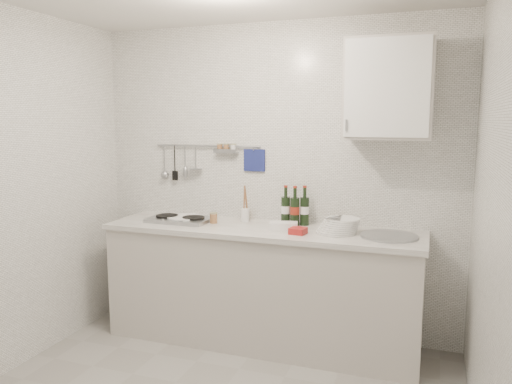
# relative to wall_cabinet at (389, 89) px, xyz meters

# --- Properties ---
(back_wall) EXTENTS (3.00, 0.02, 2.50)m
(back_wall) POSITION_rel_wall_cabinet_xyz_m (-0.90, 0.18, -0.70)
(back_wall) COLOR silver
(back_wall) RESTS_ON floor
(wall_right) EXTENTS (0.02, 2.80, 2.50)m
(wall_right) POSITION_rel_wall_cabinet_xyz_m (0.60, -1.22, -0.70)
(wall_right) COLOR silver
(wall_right) RESTS_ON floor
(counter) EXTENTS (2.44, 0.64, 0.96)m
(counter) POSITION_rel_wall_cabinet_xyz_m (-0.89, -0.12, -1.52)
(counter) COLOR #B2ACA5
(counter) RESTS_ON floor
(wall_rail) EXTENTS (0.98, 0.09, 0.34)m
(wall_rail) POSITION_rel_wall_cabinet_xyz_m (-1.50, 0.15, -0.52)
(wall_rail) COLOR #93969B
(wall_rail) RESTS_ON back_wall
(wall_cabinet) EXTENTS (0.60, 0.38, 0.70)m
(wall_cabinet) POSITION_rel_wall_cabinet_xyz_m (0.00, 0.00, 0.00)
(wall_cabinet) COLOR #B2ACA5
(wall_cabinet) RESTS_ON back_wall
(plate_stack_hob) EXTENTS (0.31, 0.31, 0.04)m
(plate_stack_hob) POSITION_rel_wall_cabinet_xyz_m (-1.57, -0.11, -1.01)
(plate_stack_hob) COLOR #5471BF
(plate_stack_hob) RESTS_ON counter
(plate_stack_sink) EXTENTS (0.31, 0.30, 0.12)m
(plate_stack_sink) POSITION_rel_wall_cabinet_xyz_m (-0.31, -0.10, -0.98)
(plate_stack_sink) COLOR white
(plate_stack_sink) RESTS_ON counter
(wine_bottles) EXTENTS (0.22, 0.12, 0.31)m
(wine_bottles) POSITION_rel_wall_cabinet_xyz_m (-0.68, 0.05, -0.87)
(wine_bottles) COLOR black
(wine_bottles) RESTS_ON counter
(butter_dish) EXTENTS (0.23, 0.15, 0.06)m
(butter_dish) POSITION_rel_wall_cabinet_xyz_m (-0.71, -0.16, -1.00)
(butter_dish) COLOR white
(butter_dish) RESTS_ON counter
(strawberry_punnet) EXTENTS (0.12, 0.12, 0.05)m
(strawberry_punnet) POSITION_rel_wall_cabinet_xyz_m (-0.58, -0.24, -1.01)
(strawberry_punnet) COLOR red
(strawberry_punnet) RESTS_ON counter
(utensil_crock) EXTENTS (0.07, 0.07, 0.30)m
(utensil_crock) POSITION_rel_wall_cabinet_xyz_m (-1.10, 0.05, -0.96)
(utensil_crock) COLOR white
(utensil_crock) RESTS_ON counter
(jar_a) EXTENTS (0.06, 0.06, 0.08)m
(jar_a) POSITION_rel_wall_cabinet_xyz_m (-1.12, 0.13, -0.99)
(jar_a) COLOR #91613A
(jar_a) RESTS_ON counter
(jar_b) EXTENTS (0.06, 0.06, 0.07)m
(jar_b) POSITION_rel_wall_cabinet_xyz_m (-0.39, 0.11, -0.99)
(jar_b) COLOR #91613A
(jar_b) RESTS_ON counter
(jar_c) EXTENTS (0.07, 0.07, 0.09)m
(jar_c) POSITION_rel_wall_cabinet_xyz_m (-0.39, -0.05, -0.99)
(jar_c) COLOR #91613A
(jar_c) RESTS_ON counter
(jar_d) EXTENTS (0.06, 0.06, 0.09)m
(jar_d) POSITION_rel_wall_cabinet_xyz_m (-1.31, -0.10, -0.99)
(jar_d) COLOR #91613A
(jar_d) RESTS_ON counter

